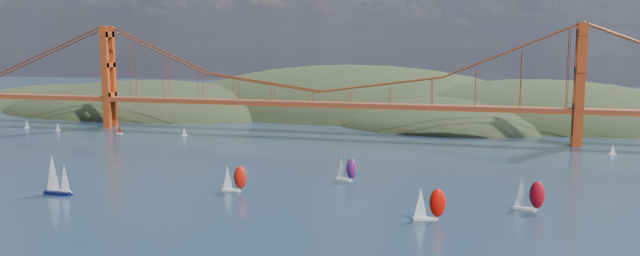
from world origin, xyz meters
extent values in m
plane|color=black|center=(0.00, 0.00, 0.00)|extent=(1200.00, 1200.00, 0.00)
ellipsoid|color=black|center=(-140.00, 260.00, -11.20)|extent=(240.00, 140.00, 64.00)
ellipsoid|color=black|center=(-10.00, 300.00, -16.80)|extent=(300.00, 180.00, 96.00)
ellipsoid|color=black|center=(110.00, 270.00, -13.30)|extent=(220.00, 140.00, 76.00)
ellipsoid|color=black|center=(60.00, 240.00, -8.40)|extent=(140.00, 110.00, 48.00)
ellipsoid|color=black|center=(-230.00, 290.00, -7.70)|extent=(200.00, 140.00, 44.00)
cube|color=maroon|center=(0.00, 180.00, 16.00)|extent=(440.00, 7.00, 1.60)
cube|color=maroon|center=(0.00, 180.00, 14.80)|extent=(440.00, 7.00, 0.80)
cube|color=maroon|center=(-120.00, 180.00, 27.50)|extent=(4.00, 8.50, 55.00)
cube|color=maroon|center=(120.00, 180.00, 27.50)|extent=(4.00, 8.50, 55.00)
cube|color=black|center=(-44.94, 39.64, 0.52)|extent=(8.72, 2.47, 1.04)
cylinder|color=#99999E|center=(-44.51, 39.64, 7.33)|extent=(0.13, 0.13, 12.58)
cone|color=white|center=(-46.51, 39.64, 6.71)|extent=(4.89, 4.89, 11.07)
cone|color=white|center=(-42.33, 39.65, 5.45)|extent=(3.50, 3.50, 8.80)
cube|color=silver|center=(4.28, 57.72, 0.34)|extent=(5.78, 1.76, 0.69)
cylinder|color=#99999E|center=(4.57, 57.71, 4.99)|extent=(0.09, 0.09, 8.60)
cone|color=white|center=(3.25, 57.75, 4.56)|extent=(3.30, 3.30, 7.57)
ellipsoid|color=red|center=(7.44, 57.63, 4.56)|extent=(4.08, 2.63, 7.23)
cube|color=silver|center=(66.11, 41.11, 0.36)|extent=(6.14, 2.84, 0.71)
cylinder|color=#99999E|center=(66.40, 41.17, 5.16)|extent=(0.09, 0.09, 8.90)
cone|color=white|center=(65.06, 40.89, 4.71)|extent=(3.93, 3.93, 7.83)
ellipsoid|color=red|center=(69.30, 41.77, 4.71)|extent=(4.60, 3.40, 7.47)
cube|color=silver|center=(91.87, 58.81, 0.36)|extent=(6.16, 3.43, 0.71)
cylinder|color=#99999E|center=(92.15, 58.72, 5.16)|extent=(0.09, 0.09, 8.90)
cone|color=white|center=(90.85, 59.14, 4.72)|extent=(4.19, 4.19, 7.83)
ellipsoid|color=#B00816|center=(94.97, 57.79, 4.72)|extent=(4.76, 3.78, 7.48)
cube|color=white|center=(34.88, 82.17, 0.32)|extent=(5.58, 3.09, 0.65)
cylinder|color=#99999E|center=(35.14, 82.09, 4.68)|extent=(0.08, 0.08, 8.07)
cone|color=white|center=(33.96, 82.47, 4.28)|extent=(3.79, 3.79, 7.10)
ellipsoid|color=#B4151E|center=(37.70, 81.26, 4.28)|extent=(4.31, 3.41, 6.78)
cube|color=silver|center=(-161.33, 163.66, 0.25)|extent=(3.00, 1.00, 0.50)
cone|color=white|center=(-161.33, 163.66, 2.60)|extent=(2.00, 2.00, 4.20)
cube|color=silver|center=(-137.17, 158.11, 0.25)|extent=(3.00, 1.00, 0.50)
cone|color=white|center=(-137.17, 158.11, 2.60)|extent=(2.00, 2.00, 4.20)
cube|color=silver|center=(-100.26, 157.80, 0.25)|extent=(3.00, 1.00, 0.50)
cone|color=red|center=(-100.26, 157.80, 2.60)|extent=(2.00, 2.00, 4.20)
cube|color=silver|center=(-65.30, 160.86, 0.25)|extent=(3.00, 1.00, 0.50)
cone|color=white|center=(-65.30, 160.86, 2.60)|extent=(2.00, 2.00, 4.20)
cube|color=silver|center=(131.50, 157.91, 0.25)|extent=(3.00, 1.00, 0.50)
cone|color=white|center=(131.50, 157.91, 2.60)|extent=(2.00, 2.00, 4.20)
camera|label=1|loc=(81.35, -118.81, 46.06)|focal=35.00mm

